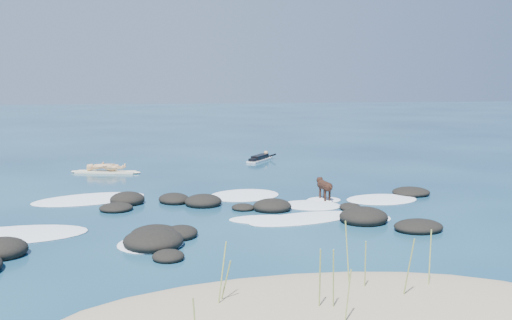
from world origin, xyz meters
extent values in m
plane|color=#0A2642|center=(0.00, 0.00, 0.00)|extent=(160.00, 160.00, 0.00)
cylinder|color=#8A9E4C|center=(1.46, -7.99, 0.69)|extent=(0.14, 0.17, 1.13)
cylinder|color=#8A9E4C|center=(0.08, -8.31, 0.69)|extent=(0.10, 0.18, 1.13)
cylinder|color=#8A9E4C|center=(2.12, -7.46, 0.67)|extent=(0.11, 0.15, 1.08)
cylinder|color=#8A9E4C|center=(0.14, -8.78, 0.59)|extent=(0.16, 0.13, 0.93)
cylinder|color=#8A9E4C|center=(-1.50, -7.60, 0.53)|extent=(0.19, 0.16, 0.81)
cylinder|color=#8A9E4C|center=(-0.12, -8.24, 0.68)|extent=(0.06, 0.15, 1.13)
cylinder|color=#8A9E4C|center=(0.92, -7.49, 0.61)|extent=(0.08, 0.14, 0.98)
cylinder|color=#8A9E4C|center=(-1.57, -7.67, 0.68)|extent=(0.20, 0.20, 1.11)
cylinder|color=#8A9E4C|center=(0.72, -7.14, 0.74)|extent=(0.10, 0.14, 1.23)
ellipsoid|color=black|center=(-1.08, 0.77, 0.11)|extent=(1.35, 1.35, 0.44)
ellipsoid|color=black|center=(3.16, -0.60, 0.06)|extent=(0.79, 0.93, 0.23)
ellipsoid|color=black|center=(-2.32, -4.47, 0.07)|extent=(0.86, 0.88, 0.27)
ellipsoid|color=black|center=(-3.68, 0.54, 0.07)|extent=(1.04, 1.02, 0.28)
ellipsoid|color=black|center=(4.03, -3.21, 0.09)|extent=(1.41, 1.21, 0.36)
ellipsoid|color=black|center=(-3.38, 1.45, 0.12)|extent=(1.16, 1.22, 0.48)
ellipsoid|color=black|center=(-1.95, 1.39, 0.09)|extent=(1.23, 1.38, 0.36)
ellipsoid|color=black|center=(5.92, 1.13, 0.08)|extent=(1.48, 1.41, 0.33)
ellipsoid|color=black|center=(2.98, -2.11, 0.13)|extent=(1.73, 1.70, 0.52)
ellipsoid|color=black|center=(0.02, -0.04, 0.06)|extent=(0.92, 0.94, 0.22)
ellipsoid|color=black|center=(0.85, -0.29, 0.11)|extent=(1.19, 1.09, 0.45)
ellipsoid|color=black|center=(-1.99, -2.71, 0.09)|extent=(1.20, 1.30, 0.35)
ellipsoid|color=black|center=(-5.90, -3.51, 0.13)|extent=(1.28, 1.26, 0.51)
ellipsoid|color=black|center=(-2.58, -2.81, 0.11)|extent=(1.59, 1.57, 0.43)
ellipsoid|color=black|center=(-2.62, -3.42, 0.13)|extent=(1.40, 1.43, 0.53)
ellipsoid|color=white|center=(3.18, -1.73, 0.01)|extent=(1.76, 1.72, 0.12)
ellipsoid|color=white|center=(0.39, 1.99, 0.01)|extent=(3.00, 2.77, 0.12)
ellipsoid|color=white|center=(-6.01, -1.82, 0.01)|extent=(3.67, 2.04, 0.12)
ellipsoid|color=white|center=(1.47, -1.51, 0.01)|extent=(3.53, 2.09, 0.12)
ellipsoid|color=white|center=(0.56, -1.47, 0.01)|extent=(2.46, 1.44, 0.12)
ellipsoid|color=white|center=(2.15, 0.09, 0.01)|extent=(2.21, 2.00, 0.12)
ellipsoid|color=white|center=(-2.69, -3.23, 0.01)|extent=(1.86, 1.94, 0.12)
ellipsoid|color=white|center=(-4.60, 2.27, 0.01)|extent=(3.98, 2.83, 0.12)
ellipsoid|color=white|center=(4.62, 0.52, 0.01)|extent=(2.53, 1.91, 0.12)
ellipsoid|color=white|center=(2.76, 0.77, 0.01)|extent=(1.10, 0.90, 0.12)
cube|color=#FCF4C9|center=(-4.48, 7.64, 0.05)|extent=(2.51, 1.17, 0.08)
ellipsoid|color=#FCF4C9|center=(-3.30, 7.30, 0.05)|extent=(0.55, 0.41, 0.09)
ellipsoid|color=#FCF4C9|center=(-5.67, 7.98, 0.05)|extent=(0.55, 0.41, 0.09)
imported|color=tan|center=(-4.48, 7.64, 0.89)|extent=(0.53, 0.67, 1.60)
cube|color=silver|center=(2.48, 10.04, 0.05)|extent=(1.56, 1.95, 0.07)
ellipsoid|color=silver|center=(3.07, 10.88, 0.05)|extent=(0.46, 0.51, 0.08)
cube|color=black|center=(2.48, 10.04, 0.19)|extent=(1.03, 1.25, 0.21)
sphere|color=tan|center=(2.90, 10.64, 0.30)|extent=(0.30, 0.30, 0.21)
cylinder|color=black|center=(2.76, 10.90, 0.18)|extent=(0.52, 0.19, 0.23)
cylinder|color=black|center=(3.19, 10.60, 0.18)|extent=(0.34, 0.48, 0.23)
cube|color=black|center=(2.08, 9.47, 0.15)|extent=(0.55, 0.60, 0.13)
cylinder|color=black|center=(2.76, 0.67, 0.50)|extent=(0.34, 0.61, 0.28)
sphere|color=black|center=(2.74, 0.93, 0.50)|extent=(0.32, 0.32, 0.30)
sphere|color=black|center=(2.79, 0.41, 0.50)|extent=(0.29, 0.29, 0.27)
sphere|color=black|center=(2.72, 1.10, 0.60)|extent=(0.23, 0.23, 0.21)
cone|color=black|center=(2.71, 1.22, 0.58)|extent=(0.12, 0.14, 0.11)
cone|color=black|center=(2.66, 1.08, 0.68)|extent=(0.10, 0.08, 0.10)
cone|color=black|center=(2.77, 1.09, 0.68)|extent=(0.10, 0.08, 0.10)
cylinder|color=black|center=(2.67, 0.86, 0.19)|extent=(0.08, 0.08, 0.38)
cylinder|color=black|center=(2.82, 0.88, 0.19)|extent=(0.08, 0.08, 0.38)
cylinder|color=black|center=(2.71, 0.46, 0.19)|extent=(0.08, 0.08, 0.38)
cylinder|color=black|center=(2.86, 0.48, 0.19)|extent=(0.08, 0.08, 0.38)
cylinder|color=black|center=(2.80, 0.28, 0.55)|extent=(0.08, 0.28, 0.17)
camera|label=1|loc=(-2.63, -16.35, 3.77)|focal=40.00mm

